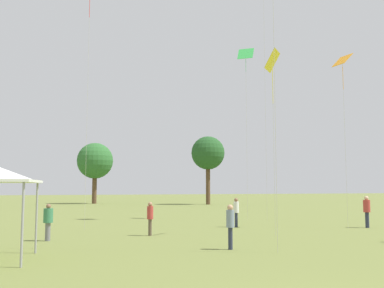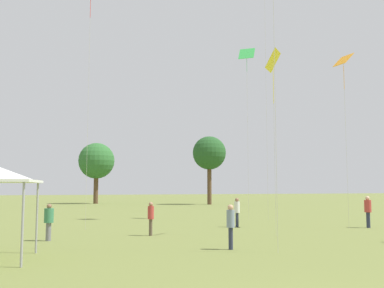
{
  "view_description": "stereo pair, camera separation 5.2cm",
  "coord_description": "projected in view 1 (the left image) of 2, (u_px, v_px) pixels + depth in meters",
  "views": [
    {
      "loc": [
        -4.91,
        -5.63,
        2.2
      ],
      "look_at": [
        0.08,
        6.9,
        3.53
      ],
      "focal_mm": 42.0,
      "sensor_mm": 36.0,
      "label": 1
    },
    {
      "loc": [
        -4.86,
        -5.65,
        2.2
      ],
      "look_at": [
        0.08,
        6.9,
        3.53
      ],
      "focal_mm": 42.0,
      "sensor_mm": 36.0,
      "label": 2
    }
  ],
  "objects": [
    {
      "name": "person_standing_4",
      "position": [
        230.0,
        222.0,
        16.24
      ],
      "size": [
        0.41,
        0.41,
        1.61
      ],
      "rotation": [
        0.0,
        0.0,
        0.76
      ],
      "color": "#282D42",
      "rests_on": "ground"
    },
    {
      "name": "kite_8",
      "position": [
        246.0,
        58.0,
        33.12
      ],
      "size": [
        1.32,
        1.26,
        12.58
      ],
      "rotation": [
        0.0,
        0.0,
        4.8
      ],
      "color": "green",
      "rests_on": "ground"
    },
    {
      "name": "person_standing_6",
      "position": [
        150.0,
        215.0,
        20.98
      ],
      "size": [
        0.34,
        0.34,
        1.56
      ],
      "rotation": [
        0.0,
        0.0,
        4.91
      ],
      "color": "brown",
      "rests_on": "ground"
    },
    {
      "name": "person_standing_2",
      "position": [
        48.0,
        219.0,
        18.88
      ],
      "size": [
        0.52,
        0.52,
        1.54
      ],
      "rotation": [
        0.0,
        0.0,
        1.98
      ],
      "color": "slate",
      "rests_on": "ground"
    },
    {
      "name": "person_standing_0",
      "position": [
        236.0,
        210.0,
        25.59
      ],
      "size": [
        0.43,
        0.43,
        1.65
      ],
      "rotation": [
        0.0,
        0.0,
        2.55
      ],
      "color": "#282D42",
      "rests_on": "ground"
    },
    {
      "name": "distant_tree_0",
      "position": [
        208.0,
        154.0,
        61.94
      ],
      "size": [
        4.6,
        4.6,
        9.37
      ],
      "color": "brown",
      "rests_on": "ground"
    },
    {
      "name": "person_standing_7",
      "position": [
        367.0,
        209.0,
        25.18
      ],
      "size": [
        0.42,
        0.42,
        1.76
      ],
      "rotation": [
        0.0,
        0.0,
        1.69
      ],
      "color": "#282D42",
      "rests_on": "ground"
    },
    {
      "name": "kite_9",
      "position": [
        343.0,
        65.0,
        25.76
      ],
      "size": [
        0.81,
        1.04,
        9.88
      ],
      "rotation": [
        0.0,
        0.0,
        4.0
      ],
      "color": "orange",
      "rests_on": "ground"
    },
    {
      "name": "kite_7",
      "position": [
        272.0,
        65.0,
        21.67
      ],
      "size": [
        1.13,
        1.12,
        8.82
      ],
      "rotation": [
        0.0,
        0.0,
        3.12
      ],
      "color": "yellow",
      "rests_on": "ground"
    },
    {
      "name": "distant_tree_1",
      "position": [
        95.0,
        161.0,
        65.08
      ],
      "size": [
        5.19,
        5.19,
        8.78
      ],
      "color": "brown",
      "rests_on": "ground"
    }
  ]
}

